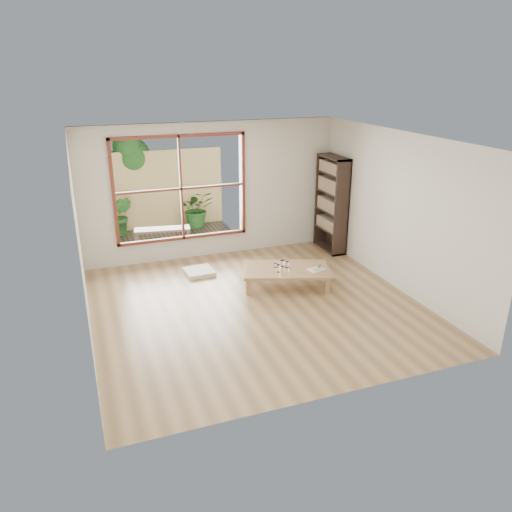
{
  "coord_description": "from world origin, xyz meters",
  "views": [
    {
      "loc": [
        -2.46,
        -6.69,
        3.56
      ],
      "look_at": [
        0.26,
        0.69,
        0.55
      ],
      "focal_mm": 35.0,
      "sensor_mm": 36.0,
      "label": 1
    }
  ],
  "objects_px": {
    "low_table": "(286,270)",
    "garden_bench": "(162,231)",
    "food_tray": "(317,269)",
    "bookshelf": "(332,204)"
  },
  "relations": [
    {
      "from": "low_table",
      "to": "garden_bench",
      "type": "xyz_separation_m",
      "value": [
        -1.62,
        2.77,
        0.04
      ]
    },
    {
      "from": "low_table",
      "to": "food_tray",
      "type": "relative_size",
      "value": 5.45
    },
    {
      "from": "food_tray",
      "to": "garden_bench",
      "type": "bearing_deg",
      "value": 113.32
    },
    {
      "from": "garden_bench",
      "to": "bookshelf",
      "type": "bearing_deg",
      "value": -14.85
    },
    {
      "from": "low_table",
      "to": "garden_bench",
      "type": "height_order",
      "value": "garden_bench"
    },
    {
      "from": "bookshelf",
      "to": "food_tray",
      "type": "height_order",
      "value": "bookshelf"
    },
    {
      "from": "bookshelf",
      "to": "food_tray",
      "type": "xyz_separation_m",
      "value": [
        -1.11,
        -1.61,
        -0.62
      ]
    },
    {
      "from": "low_table",
      "to": "bookshelf",
      "type": "distance_m",
      "value": 2.2
    },
    {
      "from": "low_table",
      "to": "bookshelf",
      "type": "bearing_deg",
      "value": 59.85
    },
    {
      "from": "bookshelf",
      "to": "garden_bench",
      "type": "relative_size",
      "value": 1.63
    }
  ]
}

